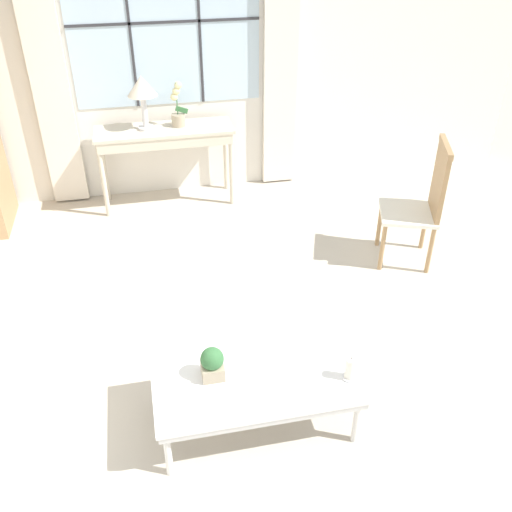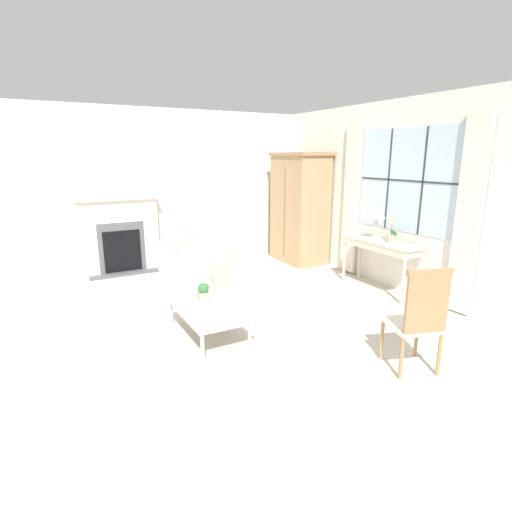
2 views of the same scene
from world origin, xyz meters
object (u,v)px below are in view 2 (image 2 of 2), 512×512
at_px(side_chair_wooden, 419,316).
at_px(potted_plant_small, 203,291).
at_px(armoire, 299,208).
at_px(table_lamp, 377,214).
at_px(pillar_candle, 214,318).
at_px(armchair_upholstered, 196,271).
at_px(coffee_table, 207,309).
at_px(fireplace, 120,232).
at_px(console_table, 381,246).
at_px(potted_orchid, 392,232).

bearing_deg(side_chair_wooden, potted_plant_small, -144.33).
height_order(armoire, side_chair_wooden, armoire).
height_order(table_lamp, potted_plant_small, table_lamp).
relative_size(potted_plant_small, pillar_candle, 1.26).
bearing_deg(potted_plant_small, side_chair_wooden, 35.67).
distance_m(armchair_upholstered, coffee_table, 1.78).
bearing_deg(side_chair_wooden, coffee_table, -139.78).
relative_size(side_chair_wooden, potted_plant_small, 5.31).
bearing_deg(armchair_upholstered, fireplace, -147.53).
height_order(fireplace, pillar_candle, fireplace).
bearing_deg(table_lamp, fireplace, -128.76).
xyz_separation_m(armchair_upholstered, pillar_candle, (2.22, -0.62, 0.16)).
height_order(armchair_upholstered, coffee_table, armchair_upholstered).
relative_size(fireplace, potted_plant_small, 10.61).
distance_m(console_table, armchair_upholstered, 2.85).
height_order(console_table, armchair_upholstered, same).
bearing_deg(potted_plant_small, potted_orchid, 87.66).
distance_m(side_chair_wooden, pillar_candle, 1.94).
relative_size(potted_orchid, potted_plant_small, 2.10).
bearing_deg(potted_orchid, console_table, -165.25).
relative_size(fireplace, table_lamp, 4.24).
xyz_separation_m(table_lamp, potted_orchid, (0.31, 0.02, -0.22)).
distance_m(potted_orchid, armchair_upholstered, 3.00).
bearing_deg(console_table, armoire, -177.01).
relative_size(console_table, table_lamp, 2.61).
distance_m(fireplace, potted_plant_small, 2.87).
height_order(fireplace, potted_orchid, fireplace).
xyz_separation_m(armoire, potted_orchid, (2.17, 0.14, -0.11)).
bearing_deg(potted_plant_small, table_lamp, 93.71).
height_order(coffee_table, potted_plant_small, potted_plant_small).
bearing_deg(table_lamp, potted_plant_small, -86.29).
bearing_deg(side_chair_wooden, armoire, 160.79).
bearing_deg(console_table, armchair_upholstered, -120.98).
xyz_separation_m(fireplace, console_table, (2.80, 3.28, -0.06)).
xyz_separation_m(side_chair_wooden, potted_plant_small, (-1.91, -1.37, -0.11)).
xyz_separation_m(armoire, console_table, (2.02, 0.11, -0.36)).
bearing_deg(pillar_candle, potted_plant_small, 166.80).
bearing_deg(side_chair_wooden, pillar_candle, -126.98).
distance_m(console_table, potted_orchid, 0.29).
relative_size(armoire, pillar_candle, 13.19).
bearing_deg(coffee_table, fireplace, -173.16).
height_order(side_chair_wooden, coffee_table, side_chair_wooden).
bearing_deg(console_table, potted_plant_small, -89.45).
xyz_separation_m(fireplace, potted_plant_small, (2.83, 0.42, -0.27)).
bearing_deg(potted_plant_small, fireplace, -171.64).
distance_m(fireplace, coffee_table, 3.11).
bearing_deg(pillar_candle, table_lamp, 107.02).
xyz_separation_m(table_lamp, potted_plant_small, (0.19, -2.88, -0.68)).
distance_m(coffee_table, pillar_candle, 0.54).
bearing_deg(table_lamp, potted_orchid, 4.11).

